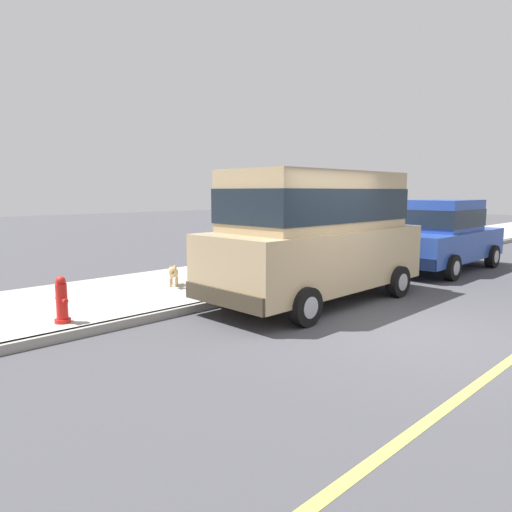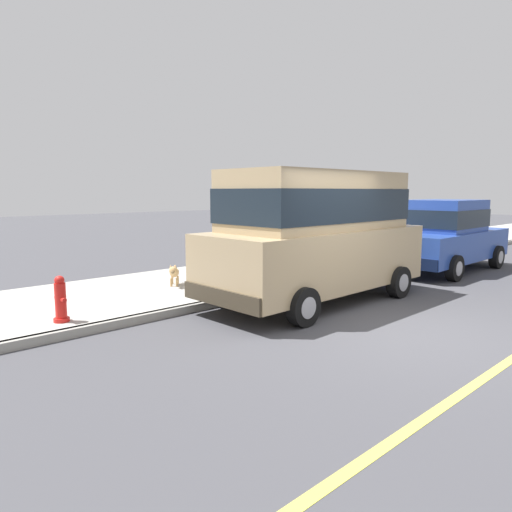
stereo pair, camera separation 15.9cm
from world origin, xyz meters
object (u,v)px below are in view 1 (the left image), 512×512
dog_tan (173,273)px  fire_hydrant (62,301)px  car_blue_sedan (441,234)px  car_tan_van (317,231)px

dog_tan → fire_hydrant: (1.15, -2.82, 0.05)m
car_blue_sedan → fire_hydrant: (-1.50, -9.75, -0.51)m
dog_tan → fire_hydrant: bearing=-67.8°
car_tan_van → car_blue_sedan: (0.04, 5.37, -0.41)m
car_tan_van → car_blue_sedan: bearing=89.6°
car_tan_van → fire_hydrant: (-1.46, -4.38, -0.92)m
car_tan_van → dog_tan: 3.19m
car_blue_sedan → dog_tan: car_blue_sedan is taller
car_blue_sedan → car_tan_van: bearing=-90.4°
dog_tan → fire_hydrant: 3.05m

